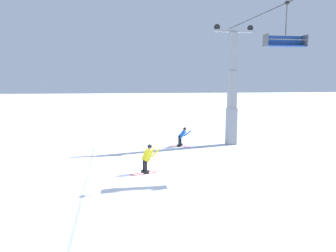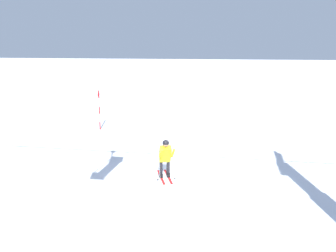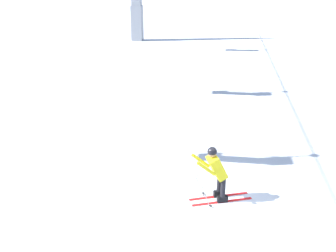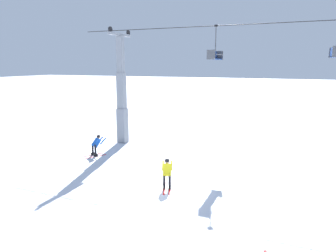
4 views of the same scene
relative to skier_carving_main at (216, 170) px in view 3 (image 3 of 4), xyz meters
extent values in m
plane|color=white|center=(-0.33, -0.46, -0.90)|extent=(260.00, 260.00, 0.00)
cube|color=red|center=(-0.07, -0.20, -0.89)|extent=(0.67, 1.57, 0.01)
cube|color=black|center=(-0.07, -0.20, -0.80)|extent=(0.20, 0.30, 0.16)
cylinder|color=black|center=(-0.07, -0.20, -0.38)|extent=(0.13, 0.13, 0.69)
cube|color=red|center=(0.19, -0.10, -0.89)|extent=(0.67, 1.57, 0.01)
cube|color=black|center=(0.19, -0.10, -0.80)|extent=(0.20, 0.30, 0.16)
cylinder|color=black|center=(0.19, -0.10, -0.38)|extent=(0.13, 0.13, 0.69)
cube|color=gold|center=(0.01, -0.01, 0.07)|extent=(0.58, 0.64, 0.68)
sphere|color=#997051|center=(-0.05, 0.12, 0.49)|extent=(0.23, 0.23, 0.23)
sphere|color=black|center=(-0.05, 0.12, 0.53)|extent=(0.25, 0.25, 0.25)
cylinder|color=gold|center=(-0.34, 0.25, 0.19)|extent=(0.26, 0.51, 0.45)
cylinder|color=gray|center=(-0.40, 0.28, -0.43)|extent=(0.29, 0.40, 1.19)
cylinder|color=black|center=(-0.38, 0.10, -0.85)|extent=(0.07, 0.07, 0.01)
cylinder|color=gold|center=(0.09, 0.41, 0.19)|extent=(0.26, 0.51, 0.45)
cylinder|color=gray|center=(0.11, 0.47, -0.43)|extent=(0.08, 0.48, 1.19)
cylinder|color=black|center=(0.22, 0.33, -0.85)|extent=(0.07, 0.07, 0.01)
cube|color=gray|center=(24.58, 7.32, 0.53)|extent=(0.89, 0.89, 2.85)
camera|label=1|loc=(17.03, -1.84, 3.91)|focal=35.12mm
camera|label=2|loc=(-2.72, 13.32, 4.05)|focal=40.26mm
camera|label=3|loc=(-9.30, -0.06, 4.82)|focal=43.14mm
camera|label=4|loc=(5.95, -14.06, 5.50)|focal=32.87mm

